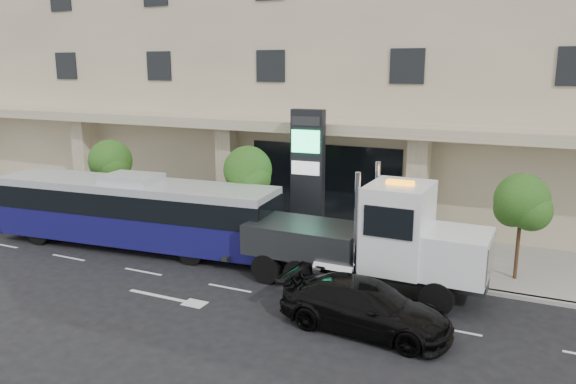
{
  "coord_description": "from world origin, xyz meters",
  "views": [
    {
      "loc": [
        10.13,
        -18.2,
        8.05
      ],
      "look_at": [
        0.75,
        2.0,
        3.0
      ],
      "focal_mm": 35.0,
      "sensor_mm": 36.0,
      "label": 1
    }
  ],
  "objects_px": {
    "black_sedan": "(365,306)",
    "signage_pylon": "(308,175)",
    "city_bus": "(134,211)",
    "tow_truck": "(373,241)"
  },
  "relations": [
    {
      "from": "tow_truck",
      "to": "signage_pylon",
      "type": "distance_m",
      "value": 6.22
    },
    {
      "from": "black_sedan",
      "to": "signage_pylon",
      "type": "bearing_deg",
      "value": 39.33
    },
    {
      "from": "signage_pylon",
      "to": "black_sedan",
      "type": "bearing_deg",
      "value": -59.16
    },
    {
      "from": "tow_truck",
      "to": "city_bus",
      "type": "bearing_deg",
      "value": 179.41
    },
    {
      "from": "city_bus",
      "to": "signage_pylon",
      "type": "height_order",
      "value": "signage_pylon"
    },
    {
      "from": "signage_pylon",
      "to": "tow_truck",
      "type": "bearing_deg",
      "value": -47.79
    },
    {
      "from": "black_sedan",
      "to": "signage_pylon",
      "type": "xyz_separation_m",
      "value": [
        -5.08,
        7.4,
        2.41
      ]
    },
    {
      "from": "city_bus",
      "to": "signage_pylon",
      "type": "xyz_separation_m",
      "value": [
        6.77,
        3.92,
        1.49
      ]
    },
    {
      "from": "tow_truck",
      "to": "black_sedan",
      "type": "distance_m",
      "value": 3.42
    },
    {
      "from": "city_bus",
      "to": "tow_truck",
      "type": "xyz_separation_m",
      "value": [
        11.14,
        -0.31,
        0.18
      ]
    }
  ]
}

